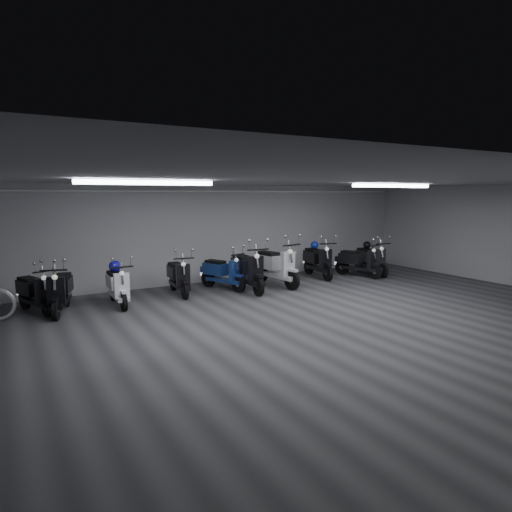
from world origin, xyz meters
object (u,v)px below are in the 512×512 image
scooter_4 (223,267)px  scooter_5 (248,264)px  helmet_0 (115,266)px  scooter_2 (117,280)px  helmet_1 (367,245)px  scooter_1 (60,284)px  scooter_6 (276,259)px  helmet_2 (314,245)px  scooter_7 (318,255)px  scooter_8 (359,257)px  scooter_3 (178,271)px  scooter_9 (371,254)px  scooter_0 (34,286)px

scooter_4 → scooter_5: scooter_5 is taller
helmet_0 → scooter_2: bearing=-90.7°
scooter_5 → helmet_1: 4.57m
scooter_1 → scooter_6: (5.50, 0.05, 0.11)m
scooter_6 → helmet_2: bearing=11.5°
scooter_1 → scooter_7: 7.32m
scooter_4 → scooter_5: size_ratio=0.85×
helmet_0 → helmet_2: bearing=4.4°
scooter_6 → scooter_8: bearing=-10.8°
scooter_3 → scooter_4: bearing=4.6°
scooter_9 → helmet_1: size_ratio=7.21×
helmet_0 → helmet_1: helmet_1 is taller
scooter_6 → scooter_9: bearing=-9.3°
scooter_0 → scooter_9: scooter_9 is taller
scooter_7 → scooter_8: bearing=-14.9°
scooter_1 → helmet_2: size_ratio=7.03×
scooter_1 → scooter_4: (4.04, 0.36, -0.02)m
scooter_4 → helmet_0: bearing=161.4°
scooter_6 → helmet_2: scooter_6 is taller
helmet_0 → helmet_1: 7.88m
scooter_7 → helmet_1: (1.77, -0.24, 0.24)m
scooter_4 → helmet_2: 3.36m
scooter_7 → helmet_0: 6.11m
scooter_1 → scooter_5: 4.53m
scooter_4 → scooter_8: size_ratio=0.98×
scooter_4 → helmet_0: scooter_4 is taller
scooter_1 → helmet_2: (7.36, 0.71, 0.34)m
scooter_2 → scooter_8: size_ratio=0.96×
scooter_5 → scooter_8: bearing=4.9°
scooter_7 → helmet_0: scooter_7 is taller
helmet_2 → scooter_0: bearing=-176.9°
scooter_1 → helmet_1: 9.09m
scooter_3 → scooter_6: (2.71, -0.33, 0.13)m
scooter_2 → scooter_6: 4.30m
scooter_3 → helmet_1: (6.28, -0.16, 0.30)m
scooter_4 → scooter_9: scooter_9 is taller
scooter_2 → scooter_3: scooter_3 is taller
scooter_2 → scooter_8: bearing=-0.1°
scooter_2 → scooter_4: 2.85m
scooter_2 → scooter_3: bearing=13.6°
scooter_7 → helmet_0: (-6.10, -0.22, 0.20)m
scooter_3 → scooter_6: scooter_6 is taller
scooter_4 → scooter_6: size_ratio=0.82×
scooter_2 → scooter_4: (2.83, 0.35, 0.01)m
scooter_1 → helmet_0: size_ratio=6.31×
scooter_1 → helmet_1: scooter_1 is taller
scooter_6 → scooter_3: bearing=165.0°
scooter_3 → scooter_4: 1.24m
scooter_5 → scooter_9: (4.51, 0.08, -0.08)m
scooter_3 → helmet_1: scooter_3 is taller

